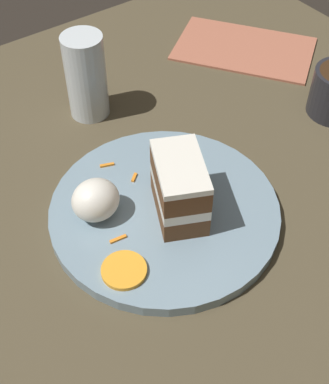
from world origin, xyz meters
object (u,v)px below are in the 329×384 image
drinking_glass (87,82)px  plate (164,211)px  orange_garnish (124,270)px  cake_slice (180,188)px  menu_card (244,49)px  cream_dollop (96,200)px

drinking_glass → plate: bearing=82.9°
orange_garnish → drinking_glass: drinking_glass is taller
plate → orange_garnish: orange_garnish is taller
cake_slice → menu_card: cake_slice is taller
cream_dollop → orange_garnish: cream_dollop is taller
plate → cream_dollop: bearing=-28.2°
cake_slice → cream_dollop: cake_slice is taller
cream_dollop → orange_garnish: size_ratio=1.14×
plate → orange_garnish: bearing=28.9°
cream_dollop → menu_card: (-0.41, -0.19, -0.04)m
cake_slice → drinking_glass: bearing=-68.9°
orange_garnish → menu_card: (-0.43, -0.28, -0.02)m
drinking_glass → menu_card: bearing=178.4°
cake_slice → orange_garnish: 0.12m
cake_slice → menu_card: size_ratio=0.46×
plate → menu_card: (-0.34, -0.23, -0.01)m
cream_dollop → menu_card: bearing=-155.4°
drinking_glass → cream_dollop: bearing=62.3°
plate → drinking_glass: 0.24m
cake_slice → drinking_glass: size_ratio=0.84×
orange_garnish → cake_slice: bearing=-160.4°
cake_slice → plate: bearing=-24.1°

